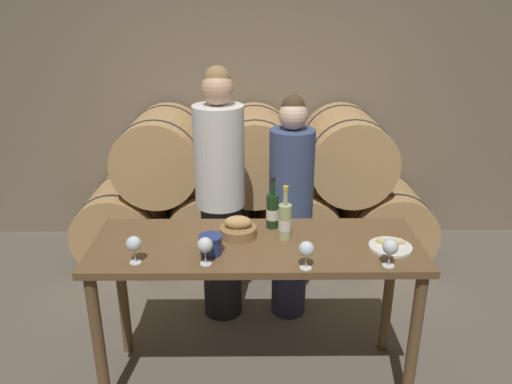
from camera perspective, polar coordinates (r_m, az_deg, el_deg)
name	(u,v)px	position (r m, az deg, el deg)	size (l,w,h in m)	color
ground_plane	(256,376)	(3.28, 0.02, -20.33)	(10.00, 10.00, 0.00)	#665E51
stone_wall_back	(254,66)	(4.60, -0.22, 14.15)	(10.00, 0.12, 3.20)	#7F705B
barrel_stack	(255,192)	(4.31, -0.16, 0.01)	(3.02, 0.85, 1.32)	tan
tasting_table	(256,264)	(2.81, 0.02, -8.19)	(1.81, 0.64, 0.92)	brown
person_left	(220,196)	(3.40, -4.10, -0.46)	(0.34, 0.34, 1.79)	#232326
person_right	(291,208)	(3.43, 3.99, -1.87)	(0.30, 0.30, 1.61)	#2D334C
wine_bottle_red	(273,210)	(2.89, 1.90, -2.12)	(0.07, 0.07, 0.31)	#193819
wine_bottle_white	(285,221)	(2.76, 3.33, -3.32)	(0.07, 0.07, 0.31)	#ADBC7F
blue_crock	(211,244)	(2.63, -5.19, -5.91)	(0.12, 0.12, 0.10)	navy
bread_basket	(238,229)	(2.81, -2.06, -4.22)	(0.21, 0.21, 0.12)	olive
cheese_plate	(390,246)	(2.79, 15.11, -6.02)	(0.23, 0.23, 0.04)	white
wine_glass_far_left	(134,244)	(2.58, -13.80, -5.83)	(0.08, 0.08, 0.15)	white
wine_glass_left	(205,246)	(2.51, -5.85, -6.11)	(0.08, 0.08, 0.15)	white
wine_glass_center	(306,250)	(2.47, 5.78, -6.57)	(0.08, 0.08, 0.15)	white
wine_glass_right	(390,247)	(2.57, 15.11, -6.14)	(0.08, 0.08, 0.15)	white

